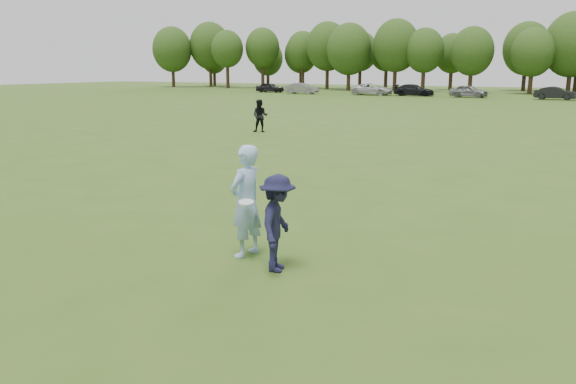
# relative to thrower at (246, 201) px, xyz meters

# --- Properties ---
(ground) EXTENTS (200.00, 200.00, 0.00)m
(ground) POSITION_rel_thrower_xyz_m (-0.32, -0.10, -1.04)
(ground) COLOR #325518
(ground) RESTS_ON ground
(thrower) EXTENTS (0.60, 0.82, 2.07)m
(thrower) POSITION_rel_thrower_xyz_m (0.00, 0.00, 0.00)
(thrower) COLOR #9ABFEE
(thrower) RESTS_ON ground
(defender) EXTENTS (0.90, 1.21, 1.68)m
(defender) POSITION_rel_thrower_xyz_m (0.88, -0.40, -0.20)
(defender) COLOR #171834
(defender) RESTS_ON ground
(player_far_a) EXTENTS (1.00, 0.88, 1.75)m
(player_far_a) POSITION_rel_thrower_xyz_m (-10.24, 17.58, -0.16)
(player_far_a) COLOR black
(player_far_a) RESTS_ON ground
(car_a) EXTENTS (4.05, 1.83, 1.35)m
(car_a) POSITION_rel_thrower_xyz_m (-34.62, 60.95, -0.36)
(car_a) COLOR black
(car_a) RESTS_ON ground
(car_b) EXTENTS (4.40, 1.77, 1.42)m
(car_b) POSITION_rel_thrower_xyz_m (-28.62, 58.97, -0.33)
(car_b) COLOR slate
(car_b) RESTS_ON ground
(car_c) EXTENTS (5.27, 2.51, 1.45)m
(car_c) POSITION_rel_thrower_xyz_m (-19.20, 60.06, -0.31)
(car_c) COLOR silver
(car_c) RESTS_ON ground
(car_d) EXTENTS (4.90, 2.03, 1.41)m
(car_d) POSITION_rel_thrower_xyz_m (-13.97, 60.51, -0.33)
(car_d) COLOR black
(car_d) RESTS_ON ground
(car_e) EXTENTS (4.38, 1.97, 1.46)m
(car_e) POSITION_rel_thrower_xyz_m (-7.31, 59.82, -0.31)
(car_e) COLOR slate
(car_e) RESTS_ON ground
(car_f) EXTENTS (4.36, 1.88, 1.40)m
(car_f) POSITION_rel_thrower_xyz_m (1.89, 59.36, -0.34)
(car_f) COLOR black
(car_f) RESTS_ON ground
(disc_in_play) EXTENTS (0.30, 0.31, 0.09)m
(disc_in_play) POSITION_rel_thrower_xyz_m (0.21, -0.32, 0.07)
(disc_in_play) COLOR white
(disc_in_play) RESTS_ON ground
(treeline) EXTENTS (130.35, 18.39, 11.74)m
(treeline) POSITION_rel_thrower_xyz_m (2.49, 76.80, 5.22)
(treeline) COLOR #332114
(treeline) RESTS_ON ground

